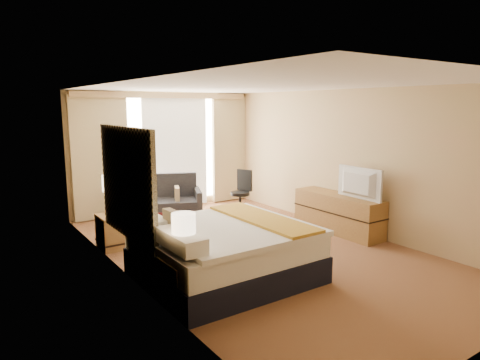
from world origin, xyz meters
TOP-DOWN VIEW (x-y plane):
  - floor at (0.00, 0.00)m, footprint 4.20×7.00m
  - ceiling at (0.00, 0.00)m, footprint 4.20×7.00m
  - wall_back at (0.00, 3.50)m, footprint 4.20×0.02m
  - wall_left at (-2.10, 0.00)m, footprint 0.02×7.00m
  - wall_right at (2.10, 0.00)m, footprint 0.02×7.00m
  - headboard at (-2.06, 0.20)m, footprint 0.06×1.85m
  - nightstand_left at (-1.87, -1.05)m, footprint 0.45×0.52m
  - nightstand_right at (-1.87, 1.45)m, footprint 0.45×0.52m
  - media_dresser at (1.83, 0.00)m, footprint 0.50×1.80m
  - window at (0.25, 3.47)m, footprint 2.30×0.02m
  - curtains at (-0.00, 3.39)m, footprint 4.12×0.19m
  - bed at (-1.06, -0.63)m, footprint 2.11×1.93m
  - loveseat at (-0.46, 2.57)m, footprint 1.67×1.32m
  - floor_lamp at (-1.24, 3.29)m, footprint 0.22×0.22m
  - desk_chair at (1.14, 2.12)m, footprint 0.47×0.47m
  - lamp_left at (-1.90, -1.13)m, footprint 0.27×0.27m
  - lamp_right at (-1.84, 1.49)m, footprint 0.31×0.31m
  - tissue_box at (-1.79, -0.94)m, footprint 0.14×0.14m
  - telephone at (-1.81, 1.62)m, footprint 0.21×0.17m
  - television at (1.78, -0.42)m, footprint 0.16×0.96m

SIDE VIEW (x-z plane):
  - floor at x=0.00m, z-range -0.01..0.01m
  - nightstand_left at x=-1.87m, z-range 0.00..0.55m
  - nightstand_right at x=-1.87m, z-range 0.00..0.55m
  - loveseat at x=-0.46m, z-range -0.16..0.77m
  - media_dresser at x=1.83m, z-range 0.00..0.70m
  - bed at x=-1.06m, z-range -0.14..0.89m
  - desk_chair at x=1.14m, z-range -0.05..0.90m
  - telephone at x=-1.81m, z-range 0.55..0.63m
  - tissue_box at x=-1.79m, z-range 0.55..0.65m
  - television at x=1.78m, z-range 0.70..1.25m
  - lamp_left at x=-1.90m, z-range 0.71..1.28m
  - lamp_right at x=-1.84m, z-range 0.73..1.38m
  - floor_lamp at x=-1.24m, z-range 0.36..2.11m
  - headboard at x=-2.06m, z-range 0.53..2.03m
  - wall_back at x=0.00m, z-range 0.00..2.60m
  - wall_left at x=-2.10m, z-range 0.00..2.60m
  - wall_right at x=2.10m, z-range 0.00..2.60m
  - window at x=0.25m, z-range 0.17..2.47m
  - curtains at x=0.00m, z-range 0.13..2.69m
  - ceiling at x=0.00m, z-range 2.59..2.61m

